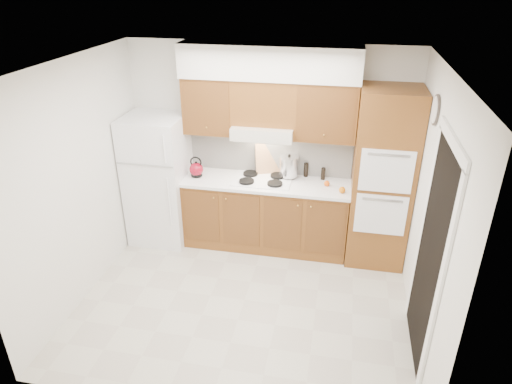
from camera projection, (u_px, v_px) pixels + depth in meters
floor at (245, 300)px, 5.16m from camera, size 3.60×3.60×0.00m
ceiling at (241, 66)px, 4.00m from camera, size 3.60×3.60×0.00m
wall_back at (268, 146)px, 5.90m from camera, size 3.60×0.02×2.60m
wall_left at (80, 183)px, 4.89m from camera, size 0.02×3.00×2.60m
wall_right at (431, 215)px, 4.27m from camera, size 0.02×3.00×2.60m
fridge at (159, 179)px, 6.02m from camera, size 0.75×0.72×1.72m
base_cabinets at (266, 215)px, 6.01m from camera, size 2.11×0.60×0.90m
countertop at (266, 183)px, 5.79m from camera, size 2.13×0.62×0.04m
backsplash at (270, 152)px, 5.92m from camera, size 2.11×0.03×0.56m
oven_cabinet at (382, 179)px, 5.45m from camera, size 0.70×0.65×2.20m
upper_cab_left at (210, 105)px, 5.63m from camera, size 0.63×0.33×0.70m
upper_cab_right at (326, 111)px, 5.39m from camera, size 0.73×0.33×0.70m
range_hood at (264, 131)px, 5.58m from camera, size 0.75×0.45×0.15m
upper_cab_over_hood at (265, 102)px, 5.48m from camera, size 0.75×0.33×0.55m
soffit at (269, 62)px, 5.25m from camera, size 2.13×0.36×0.40m
cooktop at (262, 180)px, 5.81m from camera, size 0.74×0.50×0.01m
doorway at (430, 258)px, 4.08m from camera, size 0.02×0.90×2.10m
wall_clock at (436, 110)px, 4.38m from camera, size 0.02×0.30×0.30m
kettle at (196, 169)px, 5.87m from camera, size 0.22×0.22×0.18m
cutting_board at (267, 159)px, 5.93m from camera, size 0.33×0.21×0.41m
stock_pot at (289, 166)px, 5.82m from camera, size 0.27×0.27×0.25m
condiment_a at (293, 169)px, 5.88m from camera, size 0.07×0.07×0.19m
condiment_b at (306, 170)px, 5.88m from camera, size 0.07×0.07×0.18m
condiment_c at (323, 174)px, 5.80m from camera, size 0.07×0.07×0.16m
orange_near at (342, 190)px, 5.47m from camera, size 0.10×0.10×0.08m
orange_far at (327, 183)px, 5.64m from camera, size 0.09×0.09×0.07m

